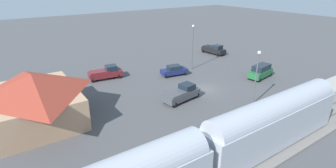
% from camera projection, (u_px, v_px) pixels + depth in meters
% --- Properties ---
extents(ground_plane, '(200.00, 200.00, 0.00)m').
position_uv_depth(ground_plane, '(206.00, 89.00, 38.36)').
color(ground_plane, '#4C4C4F').
extents(railway_track, '(4.80, 70.00, 0.30)m').
position_uv_depth(railway_track, '(294.00, 131.00, 27.61)').
color(railway_track, slate).
rests_on(railway_track, ground).
extents(platform, '(3.20, 46.00, 0.30)m').
position_uv_depth(platform, '(262.00, 116.00, 30.65)').
color(platform, '#A8A399').
rests_on(platform, ground).
extents(station_building, '(11.92, 9.22, 5.68)m').
position_uv_depth(station_building, '(36.00, 97.00, 28.84)').
color(station_building, tan).
rests_on(station_building, ground).
extents(pedestrian_on_platform, '(0.36, 0.36, 1.71)m').
position_uv_depth(pedestrian_on_platform, '(214.00, 123.00, 26.86)').
color(pedestrian_on_platform, brown).
rests_on(pedestrian_on_platform, platform).
extents(pedestrian_waiting_far, '(0.36, 0.36, 1.71)m').
position_uv_depth(pedestrian_waiting_far, '(288.00, 99.00, 32.15)').
color(pedestrian_waiting_far, '#23284C').
rests_on(pedestrian_waiting_far, platform).
extents(pickup_maroon, '(2.69, 5.62, 2.14)m').
position_uv_depth(pickup_maroon, '(106.00, 73.00, 42.14)').
color(pickup_maroon, maroon).
rests_on(pickup_maroon, ground).
extents(suv_green, '(2.74, 5.16, 2.22)m').
position_uv_depth(suv_green, '(261.00, 71.00, 42.47)').
color(suv_green, '#236638').
rests_on(suv_green, ground).
extents(pickup_charcoal, '(2.73, 5.63, 2.14)m').
position_uv_depth(pickup_charcoal, '(182.00, 93.00, 34.49)').
color(pickup_charcoal, '#47494F').
rests_on(pickup_charcoal, ground).
extents(sedan_navy, '(2.63, 4.76, 1.74)m').
position_uv_depth(sedan_navy, '(174.00, 70.00, 43.70)').
color(sedan_navy, navy).
rests_on(sedan_navy, ground).
extents(pickup_black, '(5.57, 2.90, 2.14)m').
position_uv_depth(pickup_black, '(214.00, 49.00, 56.28)').
color(pickup_black, black).
rests_on(pickup_black, ground).
extents(light_pole_near_platform, '(0.44, 0.44, 7.19)m').
position_uv_depth(light_pole_near_platform, '(257.00, 71.00, 32.00)').
color(light_pole_near_platform, '#515156').
rests_on(light_pole_near_platform, ground).
extents(light_pole_lot_center, '(0.44, 0.44, 7.97)m').
position_uv_depth(light_pole_lot_center, '(193.00, 42.00, 45.25)').
color(light_pole_lot_center, '#515156').
rests_on(light_pole_lot_center, ground).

